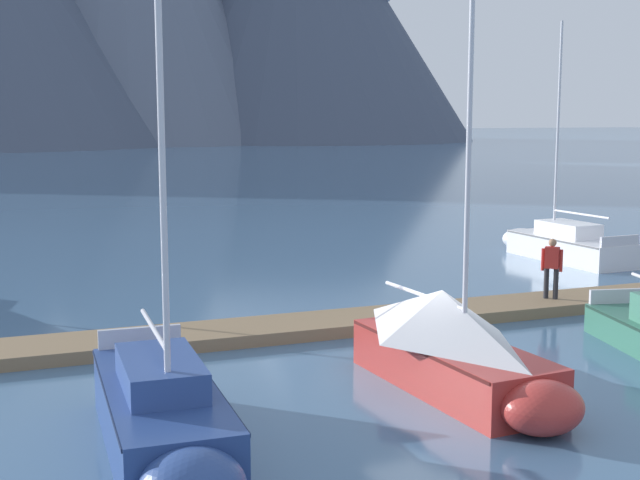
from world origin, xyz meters
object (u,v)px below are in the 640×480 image
(sailboat_mid_dock_port, at_px, (455,345))
(sailboat_far_berth, at_px, (562,243))
(sailboat_second_berth, at_px, (164,419))
(person_on_dock, at_px, (552,265))

(sailboat_mid_dock_port, relative_size, sailboat_far_berth, 1.06)
(sailboat_second_berth, relative_size, sailboat_mid_dock_port, 0.78)
(sailboat_second_berth, bearing_deg, sailboat_far_berth, 33.86)
(person_on_dock, bearing_deg, sailboat_mid_dock_port, -142.93)
(sailboat_far_berth, bearing_deg, sailboat_second_berth, -146.14)
(sailboat_mid_dock_port, bearing_deg, sailboat_far_berth, 42.48)
(sailboat_mid_dock_port, xyz_separation_m, person_on_dock, (6.51, 4.91, 0.34))
(sailboat_second_berth, distance_m, person_on_dock, 13.84)
(person_on_dock, bearing_deg, sailboat_second_berth, -154.89)
(sailboat_mid_dock_port, bearing_deg, sailboat_second_berth, -171.00)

